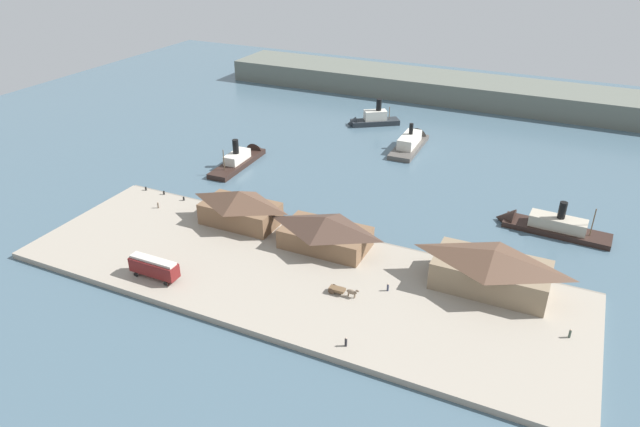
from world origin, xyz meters
The scene contains 20 objects.
ground_plane centered at (0.00, 0.00, 0.00)m, with size 320.00×320.00×0.00m, color #476070.
quay_promenade centered at (0.00, -22.00, 0.60)m, with size 110.00×36.00×1.20m, color #9E9384.
seawall_edge centered at (0.00, -3.60, 0.50)m, with size 110.00×0.80×1.00m, color gray.
ferry_shed_east_terminal centered at (-19.54, -9.10, 5.21)m, with size 17.12×9.52×7.89m.
ferry_shed_west_terminal centered at (1.73, -10.23, 4.70)m, with size 18.04×10.50×6.89m.
ferry_shed_customs_shed centered at (35.18, -10.53, 5.25)m, with size 20.92×11.35×7.97m.
street_tram centered at (-22.76, -34.35, 3.64)m, with size 10.01×2.90×4.15m.
horse_cart centered at (11.57, -24.23, 2.12)m, with size 5.78×1.56×1.87m.
pedestrian_standing_center centered at (17.56, -36.76, 1.97)m, with size 0.42×0.42×1.69m.
pedestrian_near_west_shed centered at (49.78, -19.29, 1.95)m, with size 0.41×0.41×1.65m.
pedestrian_at_waters_edge centered at (-41.07, -11.19, 1.90)m, with size 0.38×0.38×1.53m.
pedestrian_walking_east centered at (18.64, -19.60, 1.90)m, with size 0.38×0.38×1.54m.
mooring_post_east centered at (-38.10, -5.41, 1.65)m, with size 0.44×0.44×0.90m, color black.
mooring_post_west centered at (-44.54, -4.82, 1.65)m, with size 0.44×0.44×0.90m, color black.
mooring_post_center_west centered at (-50.15, -4.84, 1.65)m, with size 0.44×0.44×0.90m, color black.
ferry_outer_harbor centered at (41.49, 18.66, 1.33)m, with size 24.75×7.27×9.72m.
ferry_near_quay centered at (-39.53, 23.63, 1.28)m, with size 6.40×24.51×9.67m.
ferry_mid_harbor centered at (-18.09, 68.75, 1.81)m, with size 16.86×13.56×9.99m.
ferry_approaching_west centered at (-0.01, 56.17, 1.42)m, with size 7.09×23.51×10.01m.
far_headland centered at (0.00, 110.00, 4.00)m, with size 180.00×24.00×8.00m, color #60665B.
Camera 1 is at (43.81, -102.21, 62.60)m, focal length 31.91 mm.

